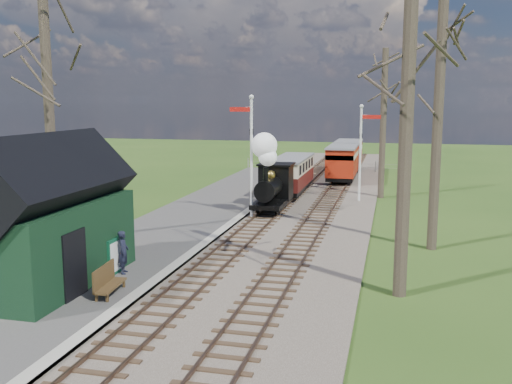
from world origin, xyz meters
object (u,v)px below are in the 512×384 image
locomotive (271,178)px  bench (107,281)px  red_carriage_b (348,155)px  red_carriage_a (342,163)px  sign_board (115,256)px  person (123,252)px  semaphore_near (250,148)px  station_shed (47,220)px  coach (292,173)px  semaphore_far (362,146)px

locomotive → bench: size_ratio=2.64×
red_carriage_b → red_carriage_a: bearing=-90.0°
sign_board → person: person is taller
semaphore_near → bench: size_ratio=3.94×
station_shed → person: size_ratio=4.33×
red_carriage_a → bench: red_carriage_a is taller
sign_board → semaphore_near: bearing=79.5°
coach → bench: bearing=-95.8°
red_carriage_b → semaphore_near: bearing=-99.9°
station_shed → red_carriage_b: bearing=77.6°
locomotive → bench: locomotive is taller
semaphore_near → locomotive: semaphore_near is taller
station_shed → bench: (2.25, -0.51, -1.65)m
station_shed → sign_board: (1.55, 1.36, -1.46)m
semaphore_near → semaphore_far: semaphore_near is taller
person → station_shed: bearing=113.3°
locomotive → bench: 14.28m
coach → red_carriage_a: size_ratio=1.32×
red_carriage_a → sign_board: 25.11m
semaphore_near → semaphore_far: (5.14, 6.00, -0.27)m
red_carriage_b → bench: red_carriage_b is taller
station_shed → coach: size_ratio=0.95×
station_shed → sign_board: size_ratio=5.19×
coach → red_carriage_b: 12.05m
locomotive → sign_board: locomotive is taller
semaphore_near → person: 10.96m
locomotive → sign_board: size_ratio=3.43×
locomotive → red_carriage_b: size_ratio=0.82×
coach → person: size_ratio=4.58×
red_carriage_b → locomotive: bearing=-98.3°
red_carriage_a → sign_board: (-5.34, -24.53, -0.68)m
person → coach: bearing=-24.8°
red_carriage_a → semaphore_far: bearing=-77.3°
red_carriage_a → person: size_ratio=3.48×
red_carriage_a → red_carriage_b: same height
semaphore_near → station_shed: bearing=-106.4°
semaphore_far → coach: size_ratio=0.86×
semaphore_near → bench: semaphore_near is taller
locomotive → sign_board: 12.56m
station_shed → sign_board: bearing=41.3°
sign_board → person: (0.24, 0.16, 0.12)m
locomotive → person: locomotive is taller
red_carriage_a → person: bearing=-101.8°
bench → station_shed: bearing=167.3°
coach → sign_board: bearing=-98.5°
locomotive → semaphore_far: bearing=45.3°
bench → red_carriage_a: bearing=80.0°
semaphore_near → semaphore_far: 7.91m
red_carriage_a → red_carriage_b: (0.00, 5.50, 0.00)m
semaphore_near → red_carriage_b: bearing=80.1°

